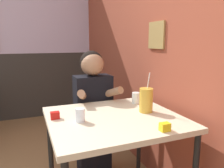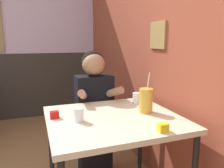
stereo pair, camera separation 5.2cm
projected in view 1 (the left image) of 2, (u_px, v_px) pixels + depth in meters
brick_wall_right at (123, 37)px, 2.66m from camera, size 0.08×4.77×2.70m
back_wall at (8, 37)px, 3.46m from camera, size 5.62×0.09×2.70m
main_table at (114, 126)px, 1.57m from camera, size 0.92×0.83×0.77m
person_seated at (93, 110)px, 2.08m from camera, size 0.42×0.41×1.21m
cocktail_pitcher at (146, 100)px, 1.64m from camera, size 0.10×0.10×0.30m
glass_near_pitcher at (80, 115)px, 1.44m from camera, size 0.06×0.06×0.09m
glass_center at (136, 98)px, 1.88m from camera, size 0.07×0.07×0.09m
condiment_ketchup at (55, 115)px, 1.50m from camera, size 0.06×0.04×0.05m
condiment_mustard at (165, 127)px, 1.30m from camera, size 0.06×0.04×0.05m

